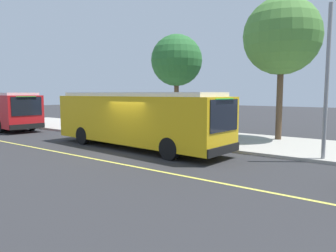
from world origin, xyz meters
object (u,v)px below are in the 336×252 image
object	(u,v)px
transit_bus_second	(1,109)
pedestrian_commuter	(215,125)
transit_bus_main	(136,118)
waiting_bench	(204,129)
route_sign_post	(223,111)

from	to	relation	value
transit_bus_second	pedestrian_commuter	xyz separation A→B (m)	(18.15, 3.33, -0.50)
transit_bus_main	waiting_bench	size ratio (longest dim) A/B	6.77
transit_bus_main	pedestrian_commuter	size ratio (longest dim) A/B	6.41
transit_bus_second	transit_bus_main	bearing A→B (deg)	-0.69
transit_bus_main	route_sign_post	xyz separation A→B (m)	(3.70, 2.62, 0.34)
pedestrian_commuter	transit_bus_main	bearing A→B (deg)	-128.04
waiting_bench	pedestrian_commuter	size ratio (longest dim) A/B	0.95
transit_bus_main	pedestrian_commuter	world-z (taller)	transit_bus_main
transit_bus_second	pedestrian_commuter	world-z (taller)	transit_bus_second
waiting_bench	transit_bus_second	bearing A→B (deg)	-163.60
transit_bus_second	route_sign_post	xyz separation A→B (m)	(19.10, 2.44, 0.34)
transit_bus_main	waiting_bench	xyz separation A→B (m)	(1.15, 5.06, -0.98)
transit_bus_main	transit_bus_second	world-z (taller)	same
waiting_bench	route_sign_post	size ratio (longest dim) A/B	0.57
route_sign_post	waiting_bench	bearing A→B (deg)	136.40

